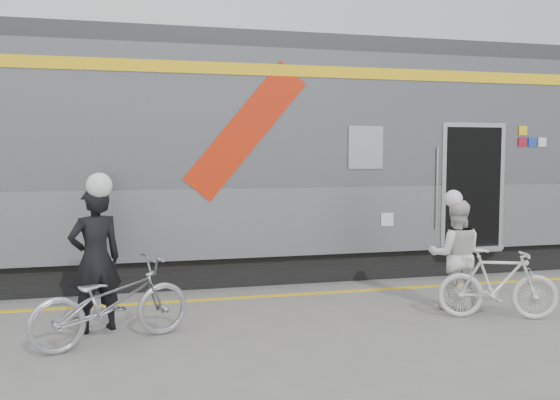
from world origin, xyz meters
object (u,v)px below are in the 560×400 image
object	(u,v)px
woman	(455,255)
bicycle_right	(498,284)
man	(95,259)
bicycle_left	(112,302)

from	to	relation	value
woman	bicycle_right	xyz separation A→B (m)	(0.30, -0.55, -0.30)
man	bicycle_right	bearing A→B (deg)	150.48
bicycle_right	bicycle_left	bearing A→B (deg)	108.84
man	woman	size ratio (longest dim) A/B	1.16
bicycle_left	bicycle_right	bearing A→B (deg)	-113.40
man	woman	distance (m)	4.74
man	bicycle_right	xyz separation A→B (m)	(5.04, -0.71, -0.42)
woman	bicycle_right	size ratio (longest dim) A/B	0.99
woman	bicycle_right	bearing A→B (deg)	139.34
woman	man	bearing A→B (deg)	18.80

